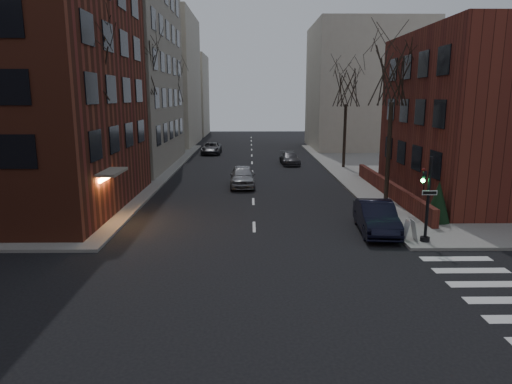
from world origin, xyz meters
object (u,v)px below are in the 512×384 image
(car_lane_silver, at_px, (242,176))
(sandwich_board, at_px, (410,230))
(tree_right_b, at_px, (347,88))
(evergreen_shrub, at_px, (438,201))
(streetlamp_far, at_px, (181,119))
(car_lane_far, at_px, (211,148))
(tree_left_c, at_px, (171,85))
(tree_left_b, at_px, (141,69))
(streetlamp_near, at_px, (140,133))
(parked_sedan, at_px, (376,217))
(car_lane_gray, at_px, (290,158))
(traffic_signal, at_px, (426,205))
(tree_right_a, at_px, (393,77))
(tree_left_a, at_px, (89,65))

(car_lane_silver, bearing_deg, sandwich_board, -61.09)
(tree_right_b, relative_size, evergreen_shrub, 4.10)
(streetlamp_far, bearing_deg, car_lane_far, 26.24)
(streetlamp_far, bearing_deg, tree_left_c, -106.70)
(tree_left_b, height_order, streetlamp_near, tree_left_b)
(tree_left_b, xyz_separation_m, car_lane_far, (3.92, 17.64, -8.23))
(tree_left_b, bearing_deg, tree_right_b, 18.82)
(parked_sedan, bearing_deg, car_lane_gray, 100.02)
(traffic_signal, relative_size, car_lane_gray, 0.93)
(car_lane_far, bearing_deg, car_lane_gray, -45.49)
(tree_right_b, bearing_deg, sandwich_board, -93.65)
(tree_right_b, distance_m, car_lane_far, 19.24)
(car_lane_silver, bearing_deg, tree_right_a, -29.81)
(car_lane_far, bearing_deg, tree_left_a, -97.29)
(streetlamp_near, xyz_separation_m, car_lane_far, (3.32, 21.64, -3.55))
(car_lane_silver, bearing_deg, tree_left_a, -132.44)
(tree_right_b, distance_m, car_lane_gray, 8.96)
(tree_left_c, distance_m, streetlamp_far, 4.33)
(streetlamp_near, xyz_separation_m, streetlamp_far, (0.00, 20.00, 0.00))
(tree_left_c, bearing_deg, tree_left_a, -90.00)
(traffic_signal, height_order, tree_left_b, tree_left_b)
(traffic_signal, bearing_deg, tree_left_a, 163.35)
(evergreen_shrub, bearing_deg, sandwich_board, -129.33)
(tree_left_a, distance_m, tree_right_a, 18.05)
(traffic_signal, distance_m, sandwich_board, 1.42)
(evergreen_shrub, bearing_deg, car_lane_far, 115.38)
(tree_right_b, bearing_deg, car_lane_silver, -137.46)
(streetlamp_near, distance_m, sandwich_board, 20.43)
(tree_left_b, bearing_deg, evergreen_shrub, -35.95)
(tree_right_a, distance_m, parked_sedan, 10.45)
(traffic_signal, relative_size, tree_right_b, 0.44)
(traffic_signal, distance_m, car_lane_silver, 16.71)
(tree_left_a, bearing_deg, streetlamp_near, 85.71)
(tree_left_b, relative_size, evergreen_shrub, 4.83)
(car_lane_silver, bearing_deg, car_lane_gray, 66.60)
(traffic_signal, xyz_separation_m, tree_right_a, (0.86, 9.01, 6.12))
(tree_left_b, height_order, car_lane_far, tree_left_b)
(traffic_signal, bearing_deg, parked_sedan, 132.11)
(tree_left_a, bearing_deg, tree_right_a, 12.80)
(parked_sedan, bearing_deg, tree_left_c, 121.64)
(tree_right_a, relative_size, evergreen_shrub, 4.34)
(car_lane_far, bearing_deg, streetlamp_far, -153.52)
(tree_left_b, distance_m, tree_left_c, 14.03)
(tree_left_a, height_order, tree_right_b, tree_left_a)
(tree_right_b, bearing_deg, car_lane_far, 139.61)
(tree_right_b, distance_m, evergreen_shrub, 20.61)
(car_lane_silver, distance_m, sandwich_board, 16.15)
(tree_left_a, bearing_deg, tree_left_c, 90.00)
(parked_sedan, height_order, car_lane_silver, car_lane_silver)
(tree_left_a, bearing_deg, car_lane_silver, 48.97)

